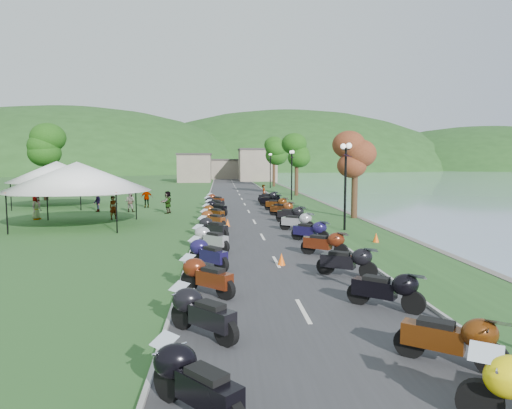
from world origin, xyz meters
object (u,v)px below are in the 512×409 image
object	(u,v)px
vendor_tent_main	(78,194)
pedestrian_a	(114,219)
pedestrian_b	(130,212)
pedestrian_c	(97,212)

from	to	relation	value
vendor_tent_main	pedestrian_a	xyz separation A→B (m)	(1.38, 3.21, -2.00)
pedestrian_a	pedestrian_b	size ratio (longest dim) A/B	0.99
vendor_tent_main	pedestrian_c	size ratio (longest dim) A/B	3.40
pedestrian_c	pedestrian_a	bearing A→B (deg)	-6.88
pedestrian_a	pedestrian_c	size ratio (longest dim) A/B	0.94
vendor_tent_main	pedestrian_c	world-z (taller)	vendor_tent_main
vendor_tent_main	pedestrian_b	bearing A→B (deg)	77.63
pedestrian_a	pedestrian_b	world-z (taller)	pedestrian_b
pedestrian_a	pedestrian_b	bearing A→B (deg)	49.38
pedestrian_a	pedestrian_b	distance (m)	4.39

